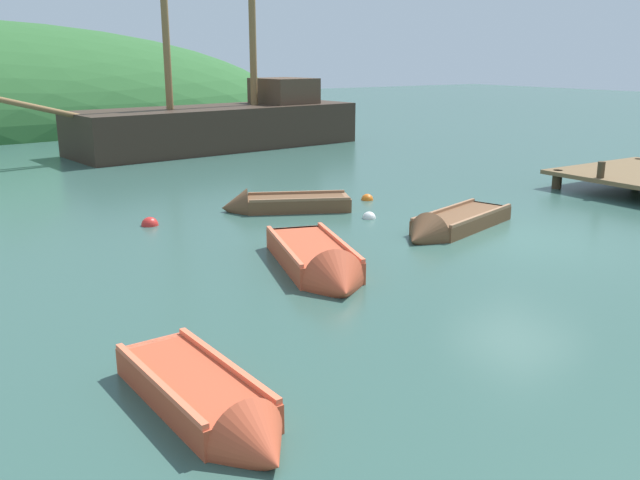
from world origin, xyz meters
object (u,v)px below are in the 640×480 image
object	(u,v)px
sailing_ship	(222,132)
rowboat_outer_left	(211,407)
buoy_white	(369,218)
rowboat_outer_right	(320,266)
rowboat_center	(279,206)
rowboat_portside	(450,227)
buoy_orange	(367,200)
buoy_red	(150,225)

from	to	relation	value
sailing_ship	rowboat_outer_left	xyz separation A→B (m)	(-9.83, -20.31, -0.56)
buoy_white	sailing_ship	bearing A→B (deg)	79.00
rowboat_outer_right	rowboat_center	size ratio (longest dim) A/B	1.11
rowboat_portside	buoy_orange	size ratio (longest dim) A/B	11.19
sailing_ship	buoy_red	world-z (taller)	sailing_ship
rowboat_center	buoy_orange	bearing A→B (deg)	-158.33
rowboat_outer_left	sailing_ship	bearing A→B (deg)	151.57
rowboat_center	buoy_red	xyz separation A→B (m)	(-3.29, 0.28, -0.11)
sailing_ship	buoy_white	world-z (taller)	sailing_ship
rowboat_portside	rowboat_center	distance (m)	4.51
rowboat_portside	rowboat_center	world-z (taller)	rowboat_portside
rowboat_portside	buoy_red	size ratio (longest dim) A/B	9.37
sailing_ship	rowboat_portside	xyz separation A→B (m)	(-1.96, -15.81, -0.57)
rowboat_outer_left	rowboat_center	distance (m)	10.25
rowboat_portside	rowboat_outer_right	bearing A→B (deg)	-4.01
sailing_ship	buoy_white	xyz separation A→B (m)	(-2.68, -13.78, -0.68)
rowboat_portside	rowboat_outer_right	distance (m)	4.18
rowboat_portside	buoy_red	distance (m)	6.88
sailing_ship	rowboat_outer_right	bearing A→B (deg)	64.23
rowboat_outer_right	rowboat_portside	bearing A→B (deg)	120.03
rowboat_outer_right	rowboat_center	world-z (taller)	rowboat_outer_right
rowboat_center	buoy_orange	xyz separation A→B (m)	(2.68, -0.20, -0.11)
sailing_ship	rowboat_portside	size ratio (longest dim) A/B	4.05
rowboat_outer_right	buoy_white	distance (m)	4.46
rowboat_outer_left	rowboat_portside	bearing A→B (deg)	117.17
rowboat_outer_right	rowboat_outer_left	bearing A→B (deg)	-28.86
buoy_red	rowboat_outer_right	bearing A→B (deg)	-75.60
buoy_white	buoy_red	size ratio (longest dim) A/B	0.83
buoy_orange	rowboat_portside	bearing A→B (deg)	-98.47
buoy_white	rowboat_outer_left	bearing A→B (deg)	-137.59
rowboat_center	rowboat_portside	bearing A→B (deg)	143.82
rowboat_portside	rowboat_center	size ratio (longest dim) A/B	1.11
buoy_white	rowboat_portside	bearing A→B (deg)	-70.55
rowboat_outer_right	buoy_orange	distance (m)	6.60
sailing_ship	buoy_red	bearing A→B (deg)	51.57
buoy_orange	sailing_ship	bearing A→B (deg)	83.36
sailing_ship	rowboat_portside	world-z (taller)	sailing_ship
sailing_ship	rowboat_outer_right	distance (m)	17.78
buoy_white	buoy_orange	world-z (taller)	buoy_orange
rowboat_portside	buoy_orange	distance (m)	3.83
rowboat_outer_right	buoy_white	world-z (taller)	rowboat_outer_right
rowboat_outer_right	buoy_white	bearing A→B (deg)	148.65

